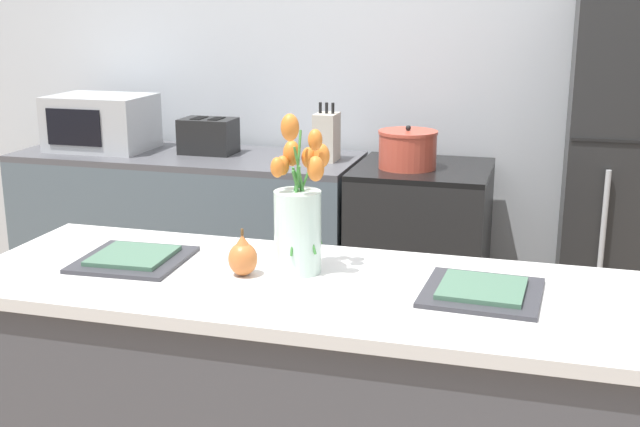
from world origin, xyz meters
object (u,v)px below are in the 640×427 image
stove_range (420,261)px  toaster (208,136)px  flower_vase (298,217)px  knife_block (327,137)px  plate_setting_right (482,291)px  cooking_pot (408,149)px  pear_figurine (243,257)px  microwave (102,122)px  plate_setting_left (133,258)px

stove_range → toaster: size_ratio=3.20×
flower_vase → toaster: 1.84m
stove_range → knife_block: bearing=177.5°
stove_range → plate_setting_right: (0.39, -1.58, 0.46)m
plate_setting_right → cooking_pot: 1.59m
plate_setting_right → cooking_pot: (-0.45, 1.52, 0.08)m
plate_setting_right → knife_block: knife_block is taller
pear_figurine → microwave: bearing=130.5°
toaster → plate_setting_right: bearing=-48.1°
plate_setting_right → microwave: microwave is taller
toaster → knife_block: size_ratio=1.04×
stove_range → knife_block: knife_block is taller
stove_range → plate_setting_left: (-0.59, -1.58, 0.46)m
stove_range → plate_setting_left: bearing=-110.6°
toaster → cooking_pot: (1.00, -0.09, -0.00)m
stove_range → plate_setting_left: 1.74m
toaster → stove_range: bearing=-2.3°
pear_figurine → knife_block: bearing=97.4°
plate_setting_left → microwave: microwave is taller
plate_setting_left → knife_block: knife_block is taller
plate_setting_left → stove_range: bearing=69.4°
flower_vase → knife_block: bearing=102.6°
plate_setting_left → toaster: bearing=106.1°
stove_range → plate_setting_left: plate_setting_left is taller
pear_figurine → knife_block: size_ratio=0.48×
cooking_pot → microwave: microwave is taller
plate_setting_left → cooking_pot: 1.61m
flower_vase → microwave: flower_vase is taller
toaster → microwave: bearing=-175.6°
pear_figurine → plate_setting_right: (0.64, 0.02, -0.04)m
flower_vase → plate_setting_right: (0.50, -0.05, -0.15)m
cooking_pot → plate_setting_left: bearing=-109.1°
plate_setting_left → plate_setting_right: same height
stove_range → flower_vase: bearing=-94.1°
flower_vase → toaster: (-0.95, 1.57, -0.07)m
knife_block → pear_figurine: bearing=-82.6°
stove_range → plate_setting_right: size_ratio=2.93×
pear_figurine → plate_setting_left: size_ratio=0.43×
flower_vase → plate_setting_left: bearing=-174.4°
pear_figurine → plate_setting_left: bearing=176.2°
cooking_pot → microwave: (-1.55, 0.05, 0.05)m
cooking_pot → knife_block: bearing=169.6°
plate_setting_right → toaster: size_ratio=1.09×
flower_vase → plate_setting_right: flower_vase is taller
pear_figurine → toaster: (-0.81, 1.64, 0.04)m
plate_setting_right → knife_block: 1.81m
knife_block → cooking_pot: bearing=-10.4°
stove_range → microwave: 1.72m
microwave → flower_vase: bearing=-45.5°
flower_vase → microwave: 2.14m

